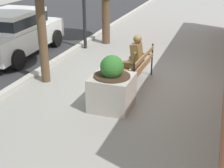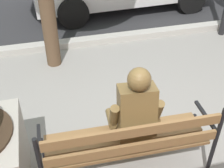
{
  "view_description": "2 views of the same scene",
  "coord_description": "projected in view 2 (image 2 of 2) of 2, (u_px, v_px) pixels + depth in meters",
  "views": [
    {
      "loc": [
        -8.09,
        -2.1,
        3.41
      ],
      "look_at": [
        -1.79,
        0.09,
        0.6
      ],
      "focal_mm": 51.14,
      "sensor_mm": 36.0,
      "label": 1
    },
    {
      "loc": [
        -0.97,
        -2.1,
        2.84
      ],
      "look_at": [
        -0.29,
        0.59,
        0.75
      ],
      "focal_mm": 48.33,
      "sensor_mm": 36.0,
      "label": 2
    }
  ],
  "objects": [
    {
      "name": "park_bench",
      "position": [
        129.0,
        141.0,
        3.05
      ],
      "size": [
        1.82,
        0.59,
        0.95
      ],
      "color": "olive",
      "rests_on": "ground"
    },
    {
      "name": "bronze_statue_seated",
      "position": [
        134.0,
        116.0,
        3.16
      ],
      "size": [
        0.68,
        0.77,
        1.37
      ],
      "color": "brown",
      "rests_on": "ground"
    },
    {
      "name": "ground_plane",
      "position": [
        148.0,
        161.0,
        3.52
      ],
      "size": [
        80.0,
        80.0,
        0.0
      ],
      "primitive_type": "plane",
      "color": "gray"
    },
    {
      "name": "curb_stone",
      "position": [
        97.0,
        40.0,
        5.73
      ],
      "size": [
        60.0,
        0.2,
        0.12
      ],
      "primitive_type": "cube",
      "color": "#B2AFA8",
      "rests_on": "ground"
    }
  ]
}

